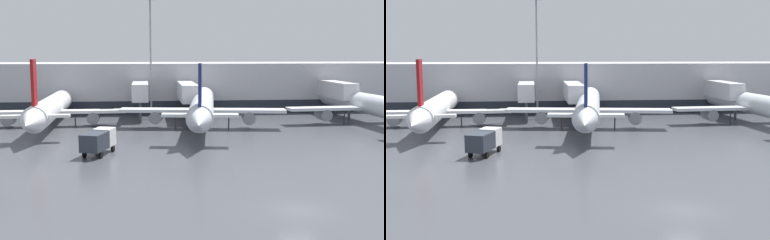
% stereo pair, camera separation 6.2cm
% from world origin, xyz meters
% --- Properties ---
extents(ground_plane, '(320.00, 320.00, 0.00)m').
position_xyz_m(ground_plane, '(0.00, 0.00, 0.00)').
color(ground_plane, '#424449').
extents(terminal_building, '(160.00, 29.59, 9.00)m').
position_xyz_m(terminal_building, '(0.03, 61.83, 4.50)').
color(terminal_building, '#B2B2B7').
rests_on(terminal_building, ground_plane).
extents(parked_jet_0, '(25.79, 39.41, 10.20)m').
position_xyz_m(parked_jet_0, '(23.75, 39.90, 3.02)').
color(parked_jet_0, silver).
rests_on(parked_jet_0, ground_plane).
extents(parked_jet_1, '(21.96, 37.21, 10.16)m').
position_xyz_m(parked_jet_1, '(-24.56, 41.03, 2.82)').
color(parked_jet_1, white).
rests_on(parked_jet_1, ground_plane).
extents(parked_jet_3, '(24.05, 38.21, 9.73)m').
position_xyz_m(parked_jet_3, '(-2.45, 37.00, 3.24)').
color(parked_jet_3, silver).
rests_on(parked_jet_3, ground_plane).
extents(service_truck_1, '(3.57, 5.75, 2.65)m').
position_xyz_m(service_truck_1, '(-15.70, 20.17, 1.61)').
color(service_truck_1, '#2D333D').
rests_on(service_truck_1, ground_plane).
extents(apron_light_mast_1, '(1.80, 1.80, 20.27)m').
position_xyz_m(apron_light_mast_1, '(-9.68, 48.36, 15.78)').
color(apron_light_mast_1, gray).
rests_on(apron_light_mast_1, ground_plane).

